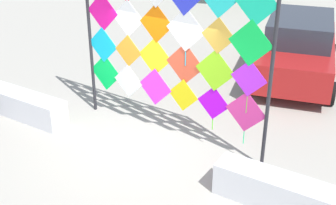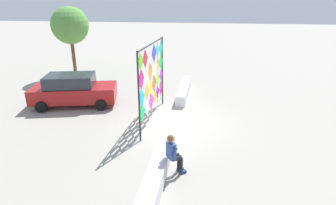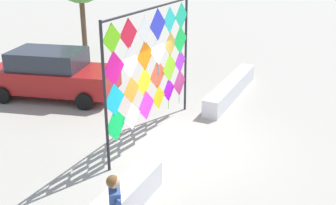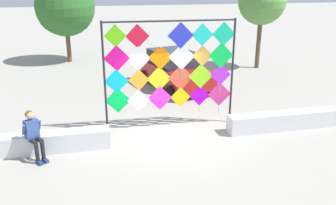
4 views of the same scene
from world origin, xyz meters
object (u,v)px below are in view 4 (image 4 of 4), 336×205
at_px(seated_vendor, 33,132).
at_px(tree_broadleaf, 63,8).
at_px(tree_palm_like, 264,0).
at_px(kite_display_rack, 170,66).
at_px(parked_car, 174,69).

distance_m(seated_vendor, tree_broadleaf, 12.99).
relative_size(seated_vendor, tree_broadleaf, 0.29).
bearing_deg(seated_vendor, tree_broadleaf, 88.23).
bearing_deg(tree_palm_like, kite_display_rack, -133.52).
relative_size(seated_vendor, parked_car, 0.31).
bearing_deg(kite_display_rack, tree_broadleaf, 108.43).
height_order(kite_display_rack, parked_car, kite_display_rack).
distance_m(seated_vendor, parked_car, 8.09).
distance_m(kite_display_rack, parked_car, 4.85).
bearing_deg(parked_car, seated_vendor, -131.83).
xyz_separation_m(parked_car, tree_palm_like, (5.52, 2.61, 2.86)).
bearing_deg(tree_palm_like, parked_car, -154.67).
relative_size(parked_car, tree_broadleaf, 0.93).
bearing_deg(tree_broadleaf, kite_display_rack, -71.57).
bearing_deg(tree_broadleaf, parked_car, -53.45).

